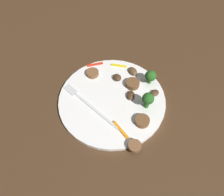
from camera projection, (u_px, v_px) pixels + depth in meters
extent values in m
plane|color=#422B19|center=(112.00, 100.00, 0.51)|extent=(1.40, 1.40, 0.00)
cylinder|color=white|center=(112.00, 99.00, 0.51)|extent=(0.27, 0.27, 0.01)
cube|color=silver|center=(96.00, 110.00, 0.48)|extent=(0.14, 0.05, 0.00)
cube|color=silver|center=(71.00, 90.00, 0.51)|extent=(0.04, 0.03, 0.00)
cylinder|color=#296420|center=(147.00, 103.00, 0.48)|extent=(0.01, 0.01, 0.03)
sphere|color=#235B1E|center=(148.00, 99.00, 0.46)|extent=(0.03, 0.03, 0.03)
cylinder|color=#296420|center=(150.00, 80.00, 0.52)|extent=(0.01, 0.01, 0.02)
sphere|color=#235B1E|center=(151.00, 76.00, 0.51)|extent=(0.03, 0.03, 0.03)
cylinder|color=brown|center=(133.00, 84.00, 0.52)|extent=(0.04, 0.04, 0.01)
cylinder|color=brown|center=(135.00, 146.00, 0.42)|extent=(0.03, 0.03, 0.01)
cylinder|color=brown|center=(142.00, 121.00, 0.46)|extent=(0.04, 0.04, 0.01)
cylinder|color=brown|center=(93.00, 73.00, 0.54)|extent=(0.04, 0.04, 0.01)
ellipsoid|color=brown|center=(133.00, 71.00, 0.54)|extent=(0.04, 0.03, 0.01)
ellipsoid|color=#422B19|center=(131.00, 95.00, 0.50)|extent=(0.03, 0.03, 0.01)
ellipsoid|color=#422B19|center=(117.00, 77.00, 0.53)|extent=(0.03, 0.03, 0.01)
ellipsoid|color=#4C331E|center=(155.00, 93.00, 0.50)|extent=(0.03, 0.03, 0.01)
cube|color=yellow|center=(119.00, 66.00, 0.56)|extent=(0.04, 0.01, 0.00)
cube|color=orange|center=(121.00, 130.00, 0.45)|extent=(0.05, 0.03, 0.00)
cube|color=red|center=(95.00, 64.00, 0.56)|extent=(0.04, 0.03, 0.00)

